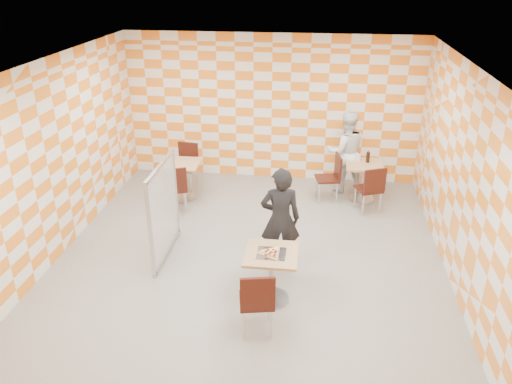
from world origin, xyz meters
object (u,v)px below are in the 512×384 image
Objects in this scene: sport_bottle at (359,157)px; man_white at (346,152)px; chair_main_front at (257,299)px; chair_empty_far at (187,162)px; soda_bottle at (368,157)px; empty_table at (182,175)px; partition at (164,210)px; chair_empty_near at (175,186)px; chair_second_front at (371,186)px; main_table at (271,268)px; man_dark at (280,219)px; chair_second_side at (332,174)px; second_table at (363,176)px.

man_white is at bearing 129.51° from sport_bottle.
chair_main_front is 4.73m from chair_empty_far.
empty_table is at bearing -171.98° from soda_bottle.
empty_table is at bearing -171.18° from sport_bottle.
partition reaches higher than sport_bottle.
chair_empty_far is (-1.98, 4.30, 0.00)m from chair_main_front.
chair_empty_near and chair_empty_far have the same top height.
chair_empty_near is at bearing -173.06° from chair_second_front.
chair_empty_far is at bearing 168.30° from chair_second_front.
empty_table is at bearing 4.14° from man_white.
main_table is 0.46× the size of man_dark.
man_white is at bearing 73.95° from main_table.
empty_table is 3.00m from man_dark.
chair_empty_far is 4.62× the size of sport_bottle.
chair_second_side is 0.75m from soda_bottle.
sport_bottle is 0.87× the size of soda_bottle.
main_table is 0.81× the size of chair_empty_near.
chair_main_front is 2.37m from partition.
chair_main_front is 4.52m from soda_bottle.
sport_bottle is (1.43, 4.24, 0.29)m from chair_main_front.
second_table is at bearing -127.84° from man_dark.
chair_empty_far is at bearing 94.69° from empty_table.
second_table is 3.50m from empty_table.
second_table is 0.63m from man_white.
chair_second_side is 0.61m from sport_bottle.
soda_bottle is at bearing 66.67° from main_table.
chair_second_side is 4.02× the size of soda_bottle.
sport_bottle is (-0.11, 0.12, 0.33)m from second_table.
sport_bottle reaches higher than chair_empty_near.
second_table is at bearing 69.52° from chair_main_front.
soda_bottle is at bearing 8.02° from empty_table.
chair_main_front is at bearing -58.64° from chair_empty_near.
main_table is at bearing -55.68° from empty_table.
man_white is at bearing -118.57° from man_dark.
man_dark is 3.13m from man_white.
partition is at bearing -142.67° from second_table.
second_table is 2.91m from man_dark.
man_white is at bearing 142.21° from soda_bottle.
sport_bottle is at bearing 130.27° from second_table.
chair_second_side reaches higher than main_table.
empty_table is at bearing 117.49° from chair_main_front.
second_table is 0.81× the size of chair_empty_far.
sport_bottle reaches higher than second_table.
partition reaches higher than main_table.
chair_empty_near is 0.60× the size of partition.
sport_bottle is at bearing 39.66° from partition.
chair_empty_far is at bearing 177.10° from second_table.
sport_bottle is at bearing 8.82° from empty_table.
chair_main_front is 1.00× the size of chair_second_front.
chair_main_front reaches higher than empty_table.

